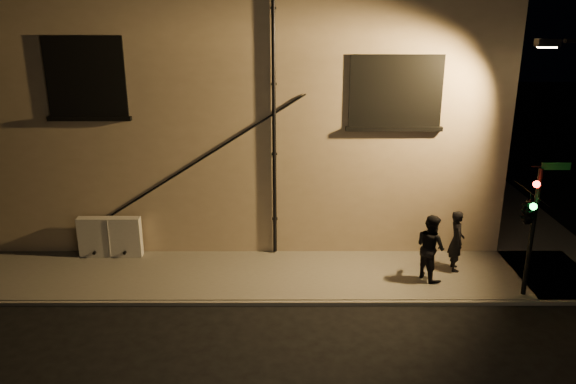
{
  "coord_description": "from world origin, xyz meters",
  "views": [
    {
      "loc": [
        -1.45,
        -12.74,
        7.21
      ],
      "look_at": [
        -1.41,
        1.8,
        2.42
      ],
      "focal_mm": 35.0,
      "sensor_mm": 36.0,
      "label": 1
    }
  ],
  "objects_px": {
    "utility_cabinet": "(110,237)",
    "pedestrian_b": "(430,247)",
    "traffic_signal": "(529,209)",
    "pedestrian_a": "(456,241)"
  },
  "relations": [
    {
      "from": "utility_cabinet",
      "to": "pedestrian_b",
      "type": "xyz_separation_m",
      "value": [
        9.15,
        -1.49,
        0.31
      ]
    },
    {
      "from": "utility_cabinet",
      "to": "traffic_signal",
      "type": "relative_size",
      "value": 0.52
    },
    {
      "from": "pedestrian_a",
      "to": "traffic_signal",
      "type": "xyz_separation_m",
      "value": [
        1.2,
        -1.56,
        1.5
      ]
    },
    {
      "from": "utility_cabinet",
      "to": "pedestrian_a",
      "type": "xyz_separation_m",
      "value": [
        10.02,
        -0.95,
        0.27
      ]
    },
    {
      "from": "traffic_signal",
      "to": "pedestrian_b",
      "type": "bearing_deg",
      "value": 153.6
    },
    {
      "from": "utility_cabinet",
      "to": "traffic_signal",
      "type": "distance_m",
      "value": 11.63
    },
    {
      "from": "pedestrian_b",
      "to": "traffic_signal",
      "type": "height_order",
      "value": "traffic_signal"
    },
    {
      "from": "traffic_signal",
      "to": "pedestrian_a",
      "type": "bearing_deg",
      "value": 127.47
    },
    {
      "from": "pedestrian_a",
      "to": "traffic_signal",
      "type": "distance_m",
      "value": 2.48
    },
    {
      "from": "utility_cabinet",
      "to": "pedestrian_b",
      "type": "height_order",
      "value": "pedestrian_b"
    }
  ]
}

